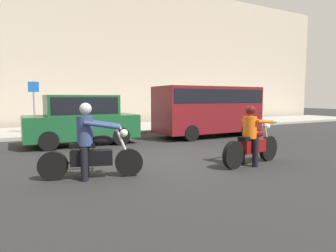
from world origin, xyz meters
The scene contains 8 objects.
ground_plane centered at (0.00, 0.00, 0.00)m, with size 80.00×80.00×0.00m, color #252525.
sidewalk_slab centered at (0.00, 8.00, 0.07)m, with size 40.00×4.40×0.14m, color #99968E.
building_facade centered at (0.00, 11.40, 4.56)m, with size 40.00×1.40×9.11m, color #B7A893.
motorcycle_with_rider_orange_stripe centered at (1.41, -1.64, 0.63)m, with size 2.13×0.75×1.51m.
motorcycle_with_rider_denim_blue centered at (-2.50, -0.96, 0.65)m, with size 2.12×0.88×1.60m.
parked_hatchback_forest_green centered at (-1.73, 3.69, 0.93)m, with size 3.93×1.76×1.80m.
parked_van_maroon centered at (3.66, 3.35, 1.27)m, with size 4.65×1.96×2.18m.
street_sign_post centered at (-3.09, 6.87, 1.54)m, with size 0.44×0.08×2.29m.
Camera 1 is at (-3.92, -7.05, 1.70)m, focal length 30.94 mm.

